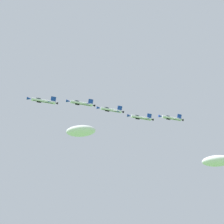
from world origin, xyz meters
The scene contains 7 objects.
cloud_near_formation centered at (92.81, 359.35, 145.91)m, with size 41.88×23.52×14.49m, color white.
cloud_high_distant centered at (-95.55, 304.03, 181.30)m, with size 43.07×23.28×13.63m, color white.
fighter_jet_lead centered at (-52.59, 96.78, 80.00)m, with size 14.94×10.02×5.59m.
fighter_jet_left_wing centered at (-34.51, 104.85, 82.08)m, with size 14.94×10.13×5.41m.
fighter_jet_right_wing centered at (-19.83, 114.12, 82.37)m, with size 14.94×9.89×6.04m.
fighter_jet_left_outer centered at (-3.53, 120.83, 79.69)m, with size 14.94×10.17×5.35m.
fighter_jet_right_outer centered at (14.10, 127.89, 81.99)m, with size 14.94×10.15×5.37m.
Camera 1 is at (0.26, -3.07, 1.59)m, focal length 40.98 mm.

